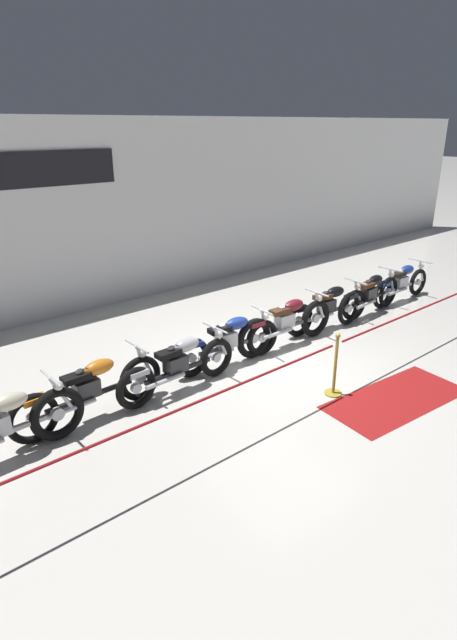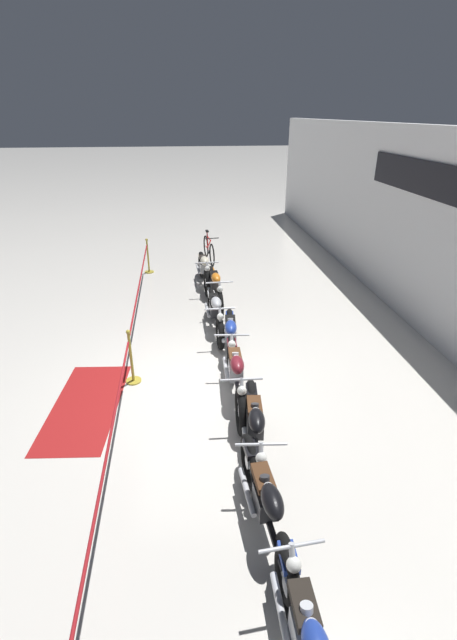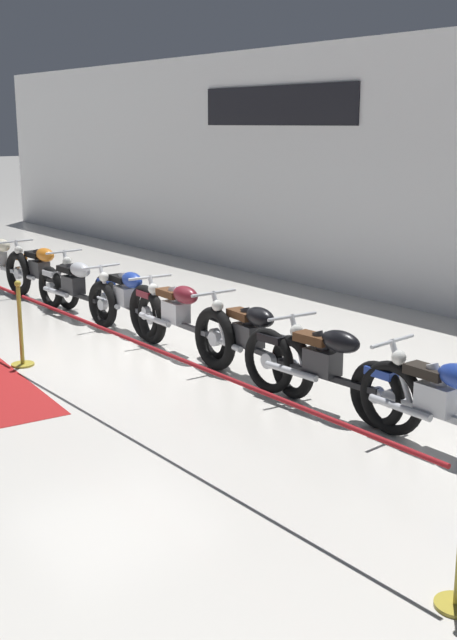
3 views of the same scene
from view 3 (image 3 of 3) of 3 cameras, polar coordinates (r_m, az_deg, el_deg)
The scene contains 10 objects.
ground_plane at distance 10.48m, azimuth -8.39°, elevation -2.21°, with size 120.00×120.00×0.00m, color silver.
back_wall at distance 13.38m, azimuth 10.99°, elevation 10.31°, with size 28.00×0.29×4.20m.
motorcycle_orange_1 at distance 13.59m, azimuth -13.18°, elevation 3.32°, with size 2.42×0.62×0.94m.
motorcycle_silver_2 at distance 12.26m, azimuth -10.85°, elevation 2.21°, with size 2.26×0.62×0.92m.
motorcycle_blue_3 at distance 11.32m, azimuth -7.22°, elevation 1.40°, with size 2.20×0.62×0.93m.
motorcycle_maroon_4 at distance 10.14m, azimuth -3.60°, elevation 0.13°, with size 2.40×0.62×0.96m.
motorcycle_black_5 at distance 9.15m, azimuth 1.62°, elevation -1.49°, with size 2.28×0.62×0.92m.
motorcycle_black_6 at distance 8.15m, azimuth 6.98°, elevation -3.39°, with size 2.36×0.62×0.94m.
motorcycle_blue_7 at distance 7.35m, azimuth 14.95°, elevation -5.85°, with size 2.18×0.62×0.91m.
stanchion_mid_left at distance 9.99m, azimuth -14.53°, elevation -1.18°, with size 0.28×0.28×1.05m.
Camera 3 is at (8.80, -4.92, 2.87)m, focal length 45.00 mm.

